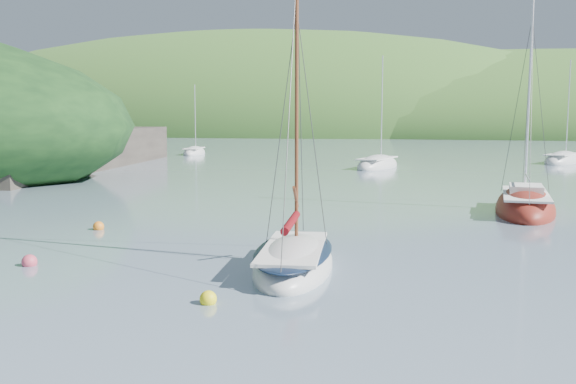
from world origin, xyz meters
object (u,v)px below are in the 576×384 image
(daysailer_white, at_px, (294,262))
(distant_sloop_a, at_px, (378,166))
(sloop_red, at_px, (525,208))
(distant_sloop_b, at_px, (563,161))
(distant_sloop_c, at_px, (194,153))

(daysailer_white, xyz_separation_m, distant_sloop_a, (-3.16, 39.74, -0.04))
(daysailer_white, relative_size, sloop_red, 0.84)
(sloop_red, distance_m, distant_sloop_b, 37.07)
(daysailer_white, distance_m, distant_sloop_c, 60.92)
(daysailer_white, xyz_separation_m, sloop_red, (7.83, 14.45, -0.00))
(daysailer_white, height_order, distant_sloop_c, daysailer_white)
(distant_sloop_b, bearing_deg, distant_sloop_a, -124.25)
(sloop_red, relative_size, distant_sloop_a, 1.09)
(sloop_red, distance_m, distant_sloop_c, 53.45)
(daysailer_white, distance_m, sloop_red, 16.44)
(daysailer_white, height_order, distant_sloop_b, distant_sloop_b)
(distant_sloop_a, xyz_separation_m, distant_sloop_c, (-24.85, 14.36, -0.02))
(distant_sloop_a, bearing_deg, distant_sloop_b, 44.16)
(sloop_red, bearing_deg, distant_sloop_c, 133.92)
(sloop_red, distance_m, distant_sloop_a, 27.58)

